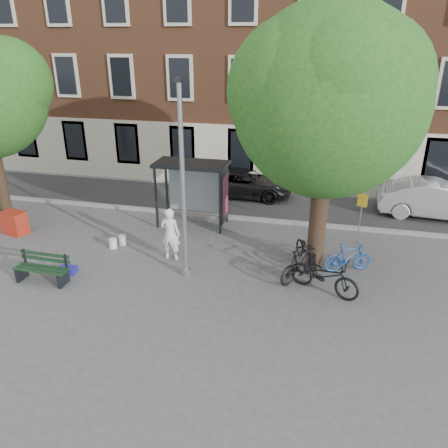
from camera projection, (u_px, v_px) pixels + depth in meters
ground at (186, 275)px, 14.16m from camera, size 90.00×90.00×0.00m
road at (232, 202)px, 20.42m from camera, size 40.00×4.00×0.01m
curb_near at (222, 216)px, 18.61m from camera, size 40.00×0.25×0.12m
curb_far at (240, 187)px, 22.19m from camera, size 40.00×0.25×0.12m
building_row at (257, 39)px, 23.01m from camera, size 30.00×8.00×14.00m
lamppost at (183, 194)px, 13.06m from camera, size 0.28×0.35×6.11m
tree_right at (330, 94)px, 12.33m from camera, size 5.76×5.60×8.20m
bus_shelter at (202, 180)px, 17.20m from camera, size 2.85×1.45×2.62m
painter at (170, 234)px, 14.87m from camera, size 0.69×0.46×1.86m
bench at (43, 270)px, 13.66m from camera, size 1.73×0.59×0.89m
bike_a at (324, 275)px, 13.00m from camera, size 2.34×1.60×1.17m
bike_b at (348, 258)px, 14.22m from camera, size 1.69×1.07×0.98m
bike_c at (307, 251)px, 14.72m from camera, size 1.32×1.90×0.95m
bike_d at (300, 264)px, 13.70m from camera, size 1.47×1.82×1.11m
car_dark at (245, 183)px, 20.94m from camera, size 4.64×2.23×1.28m
car_silver at (437, 200)px, 18.42m from camera, size 4.82×1.91×1.56m
red_stand at (14, 223)px, 16.98m from camera, size 1.01×0.78×0.90m
blue_crate at (67, 270)px, 14.26m from camera, size 0.59×0.46×0.20m
bucket_a at (113, 243)px, 15.91m from camera, size 0.36×0.36×0.36m
bucket_b at (123, 240)px, 16.18m from camera, size 0.35×0.35×0.36m
notice_sign at (361, 209)px, 15.54m from camera, size 0.34×0.13×2.01m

